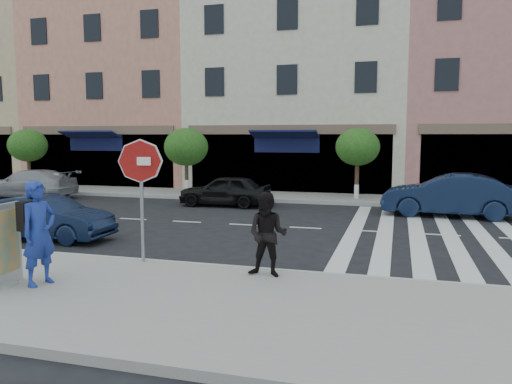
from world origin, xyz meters
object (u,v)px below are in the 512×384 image
stop_sign (141,173)px  car_far_left (29,184)px  walker (268,235)px  car_far_right (450,195)px  poster_board (3,247)px  car_far_mid (225,190)px  car_near_mid (46,218)px  photographer (39,233)px

stop_sign → car_far_left: bearing=132.2°
walker → car_far_right: (4.15, 9.60, -0.20)m
car_far_right → car_far_left: bearing=-86.7°
stop_sign → poster_board: stop_sign is taller
walker → car_far_left: (-13.97, 9.99, -0.31)m
stop_sign → car_far_mid: (-1.52, 9.59, -1.42)m
car_near_mid → car_far_mid: size_ratio=0.99×
photographer → walker: size_ratio=1.17×
photographer → car_far_mid: size_ratio=0.51×
poster_board → car_far_mid: bearing=84.3°
walker → car_far_mid: (-4.39, 9.93, -0.33)m
car_far_left → walker: bearing=54.7°
stop_sign → walker: (2.87, -0.33, -1.09)m
car_far_left → stop_sign: bearing=49.3°
poster_board → car_far_left: 15.28m
car_near_mid → car_far_right: 13.24m
photographer → car_far_left: size_ratio=0.42×
stop_sign → photographer: size_ratio=1.38×
car_far_left → car_far_right: bearing=89.1°
photographer → car_near_mid: 5.03m
car_far_right → walker: bearing=-18.8°
stop_sign → car_far_mid: bearing=92.2°
car_far_right → car_far_mid: bearing=-87.6°
car_near_mid → car_far_left: bearing=41.7°
walker → car_far_mid: bearing=115.9°
car_near_mid → car_far_right: car_far_right is taller
poster_board → walker: bearing=18.0°
car_near_mid → car_far_right: bearing=-57.4°
walker → car_far_right: walker is taller
car_far_right → poster_board: bearing=-32.0°
stop_sign → car_far_right: bearing=46.1°
photographer → walker: photographer is taller
car_far_mid → car_near_mid: bearing=-19.0°
car_near_mid → car_far_mid: (2.50, 7.63, 0.03)m
car_far_left → car_far_mid: size_ratio=1.21×
car_far_right → car_near_mid: bearing=-52.0°
poster_board → car_far_right: bearing=47.8°
poster_board → car_far_mid: poster_board is taller
photographer → car_near_mid: size_ratio=0.51×
walker → stop_sign: bearing=175.5°
walker → car_far_mid: 10.86m
stop_sign → photographer: bearing=-122.6°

